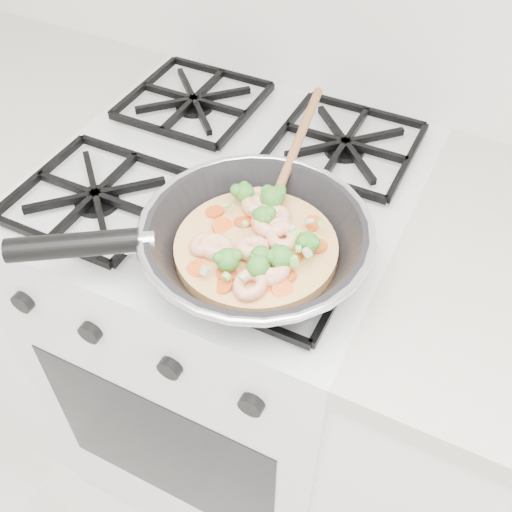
% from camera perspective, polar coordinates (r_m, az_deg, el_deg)
% --- Properties ---
extents(stove, '(0.60, 0.60, 0.92)m').
position_cam_1_polar(stove, '(1.32, -2.13, -7.36)').
color(stove, silver).
rests_on(stove, ground).
extents(skillet, '(0.44, 0.49, 0.10)m').
position_cam_1_polar(skillet, '(0.80, -0.25, 1.47)').
color(skillet, black).
rests_on(skillet, stove).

